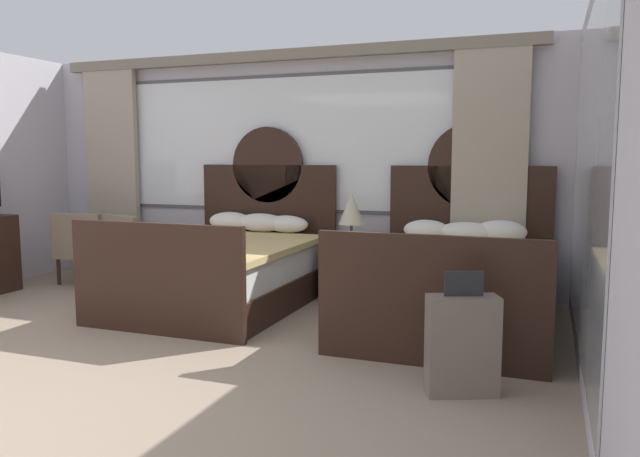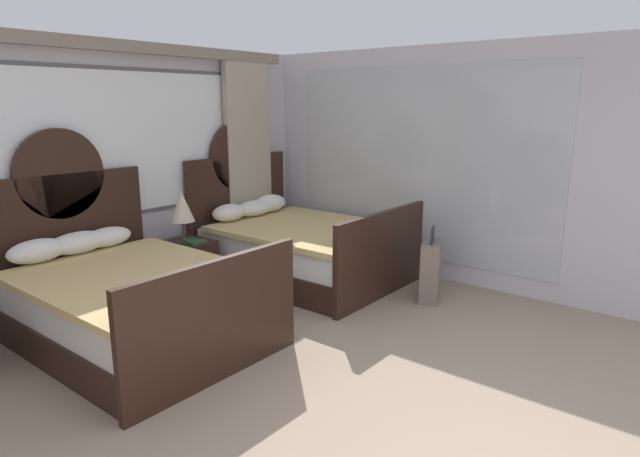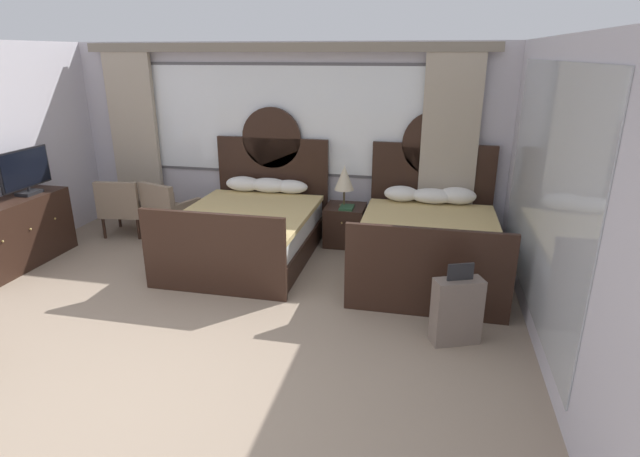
{
  "view_description": "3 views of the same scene",
  "coord_description": "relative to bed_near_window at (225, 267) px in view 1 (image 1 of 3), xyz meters",
  "views": [
    {
      "loc": [
        2.88,
        -2.26,
        1.48
      ],
      "look_at": [
        1.26,
        2.11,
        0.94
      ],
      "focal_mm": 34.48,
      "sensor_mm": 36.0,
      "label": 1
    },
    {
      "loc": [
        -2.59,
        -0.97,
        2.07
      ],
      "look_at": [
        1.44,
        2.27,
        0.85
      ],
      "focal_mm": 30.26,
      "sensor_mm": 36.0,
      "label": 2
    },
    {
      "loc": [
        2.08,
        -2.73,
        2.55
      ],
      "look_at": [
        1.04,
        2.0,
        0.86
      ],
      "focal_mm": 28.27,
      "sensor_mm": 36.0,
      "label": 3
    }
  ],
  "objects": [
    {
      "name": "wall_back_window",
      "position": [
        0.15,
        1.12,
        1.05
      ],
      "size": [
        6.27,
        0.22,
        2.7
      ],
      "color": "silver",
      "rests_on": "ground_plane"
    },
    {
      "name": "book_on_nightstand",
      "position": [
        1.18,
        0.59,
        0.19
      ],
      "size": [
        0.18,
        0.26,
        0.03
      ],
      "color": "#285133",
      "rests_on": "nightstand_between_beds"
    },
    {
      "name": "bed_near_mirror",
      "position": [
        2.29,
        0.0,
        0.0
      ],
      "size": [
        1.66,
        2.26,
        1.83
      ],
      "color": "black",
      "rests_on": "ground_plane"
    },
    {
      "name": "wall_right_mirror",
      "position": [
        3.32,
        -1.29,
        0.97
      ],
      "size": [
        0.08,
        4.87,
        2.7
      ],
      "color": "silver",
      "rests_on": "ground_plane"
    },
    {
      "name": "suitcase_on_floor",
      "position": [
        2.57,
        -1.61,
        -0.06
      ],
      "size": [
        0.48,
        0.34,
        0.79
      ],
      "color": "#75665B",
      "rests_on": "ground_plane"
    },
    {
      "name": "armchair_by_window_left",
      "position": [
        -1.37,
        0.38,
        0.07
      ],
      "size": [
        0.78,
        0.78,
        0.84
      ],
      "color": "#84705B",
      "rests_on": "ground_plane"
    },
    {
      "name": "nightstand_between_beds",
      "position": [
        1.15,
        0.7,
        -0.1
      ],
      "size": [
        0.54,
        0.56,
        0.55
      ],
      "color": "black",
      "rests_on": "ground_plane"
    },
    {
      "name": "bed_near_window",
      "position": [
        0.0,
        0.0,
        0.0
      ],
      "size": [
        1.66,
        2.26,
        1.83
      ],
      "color": "black",
      "rests_on": "ground_plane"
    },
    {
      "name": "table_lamp_on_nightstand",
      "position": [
        1.13,
        0.68,
        0.57
      ],
      "size": [
        0.27,
        0.27,
        0.57
      ],
      "color": "brown",
      "rests_on": "nightstand_between_beds"
    },
    {
      "name": "armchair_by_window_centre",
      "position": [
        -2.07,
        0.37,
        0.07
      ],
      "size": [
        0.7,
        0.7,
        0.84
      ],
      "color": "#84705B",
      "rests_on": "ground_plane"
    }
  ]
}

